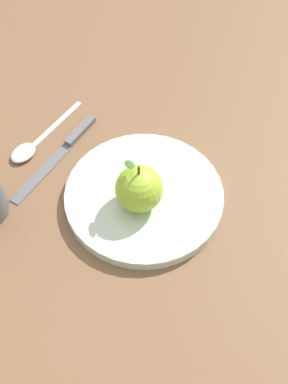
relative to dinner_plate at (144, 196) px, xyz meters
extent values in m
plane|color=brown|center=(0.01, -0.01, -0.01)|extent=(2.40, 2.40, 0.00)
cylinder|color=#B2C6B2|center=(0.00, 0.00, 0.00)|extent=(0.24, 0.24, 0.02)
torus|color=#B2C6B2|center=(0.00, 0.00, 0.00)|extent=(0.24, 0.24, 0.01)
sphere|color=#8CB22D|center=(0.00, 0.02, 0.04)|extent=(0.07, 0.07, 0.07)
cylinder|color=#4C3319|center=(0.00, 0.02, 0.08)|extent=(0.00, 0.00, 0.02)
ellipsoid|color=#386628|center=(0.01, 0.02, 0.09)|extent=(0.03, 0.02, 0.01)
cube|color=#59595E|center=(0.17, 0.04, -0.01)|extent=(0.02, 0.14, 0.00)
cube|color=#59595E|center=(0.17, -0.06, -0.01)|extent=(0.02, 0.07, 0.01)
ellipsoid|color=silver|center=(0.22, 0.03, 0.00)|extent=(0.04, 0.05, 0.01)
cube|color=silver|center=(0.21, -0.06, -0.01)|extent=(0.02, 0.13, 0.01)
camera|label=1|loc=(-0.22, 0.36, 0.60)|focal=44.37mm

